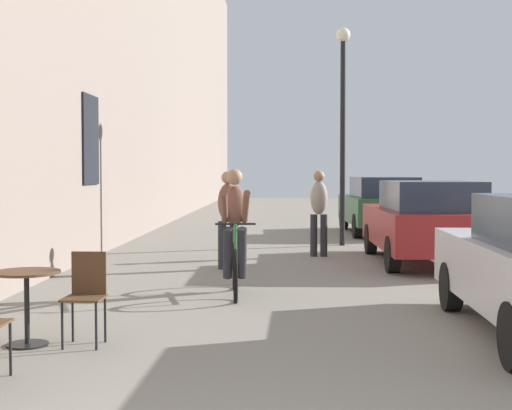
% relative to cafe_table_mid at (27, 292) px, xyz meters
% --- Properties ---
extents(cafe_table_mid, '(0.64, 0.64, 0.72)m').
position_rel_cafe_table_mid_xyz_m(cafe_table_mid, '(0.00, 0.00, 0.00)').
color(cafe_table_mid, black).
rests_on(cafe_table_mid, ground_plane).
extents(cafe_chair_mid_toward_wall, '(0.39, 0.39, 0.89)m').
position_rel_cafe_table_mid_xyz_m(cafe_chair_mid_toward_wall, '(0.56, 0.08, -0.00)').
color(cafe_chair_mid_toward_wall, black).
rests_on(cafe_chair_mid_toward_wall, ground_plane).
extents(cyclist_on_bicycle, '(0.52, 1.76, 1.74)m').
position_rel_cafe_table_mid_xyz_m(cyclist_on_bicycle, '(1.81, 3.06, 0.29)').
color(cyclist_on_bicycle, black).
rests_on(cyclist_on_bicycle, ground_plane).
extents(pedestrian_near, '(0.35, 0.26, 1.68)m').
position_rel_cafe_table_mid_xyz_m(pedestrian_near, '(1.54, 5.57, 0.43)').
color(pedestrian_near, '#26262D').
rests_on(pedestrian_near, ground_plane).
extents(pedestrian_mid, '(0.36, 0.26, 1.70)m').
position_rel_cafe_table_mid_xyz_m(pedestrian_mid, '(3.20, 7.53, 0.43)').
color(pedestrian_mid, '#26262D').
rests_on(pedestrian_mid, ground_plane).
extents(street_lamp, '(0.32, 0.32, 4.90)m').
position_rel_cafe_table_mid_xyz_m(street_lamp, '(3.85, 9.70, 2.59)').
color(street_lamp, black).
rests_on(street_lamp, ground_plane).
extents(parked_car_second, '(1.81, 4.24, 1.51)m').
position_rel_cafe_table_mid_xyz_m(parked_car_second, '(5.09, 6.48, 0.26)').
color(parked_car_second, maroon).
rests_on(parked_car_second, ground_plane).
extents(parked_car_third, '(1.93, 4.36, 1.53)m').
position_rel_cafe_table_mid_xyz_m(parked_car_third, '(5.15, 12.79, 0.27)').
color(parked_car_third, '#23512D').
rests_on(parked_car_third, ground_plane).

